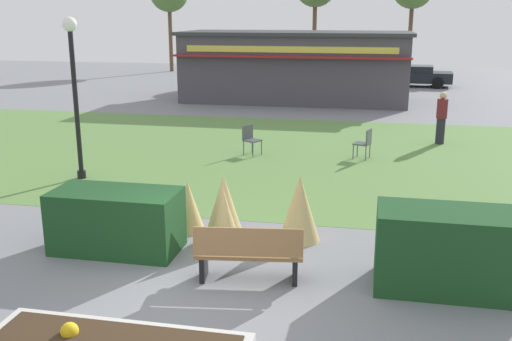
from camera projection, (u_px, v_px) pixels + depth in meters
ground_plane at (203, 286)px, 9.12m from camera, size 80.00×80.00×0.00m
lawn_patch at (288, 154)px, 17.64m from camera, size 36.00×12.00×0.01m
park_bench at (249, 253)px, 9.15m from camera, size 1.76×0.75×0.95m
hedge_left at (117, 221)px, 10.37m from camera, size 2.24×1.10×1.11m
hedge_right at (449, 251)px, 8.87m from camera, size 2.20×1.10×1.26m
ornamental_grass_behind_left at (188, 206)px, 11.32m from camera, size 0.63×0.63×1.00m
ornamental_grass_behind_right at (223, 217)px, 10.56m from camera, size 0.64×0.64×1.09m
ornamental_grass_behind_center at (300, 208)px, 10.81m from camera, size 0.77×0.77×1.26m
ornamental_grass_behind_far at (224, 208)px, 10.85m from camera, size 0.78×0.78×1.25m
lamppost_mid at (74, 79)px, 14.43m from camera, size 0.36×0.36×4.05m
trash_bin at (461, 250)px, 9.48m from camera, size 0.52×0.52×0.80m
food_kiosk at (296, 66)px, 28.15m from camera, size 10.88×4.80×3.30m
cafe_chair_west at (250, 137)px, 17.48m from camera, size 0.60×0.60×0.89m
cafe_chair_east at (365, 141)px, 16.93m from camera, size 0.55×0.55×0.89m
person_strolling at (441, 118)px, 18.85m from camera, size 0.34×0.34×1.69m
parked_car_west_slot at (243, 72)px, 36.00m from camera, size 4.28×2.21×1.20m
parked_car_center_slot at (332, 74)px, 34.94m from camera, size 4.31×2.27×1.20m
parked_car_east_slot at (414, 75)px, 34.02m from camera, size 4.33×2.31×1.20m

